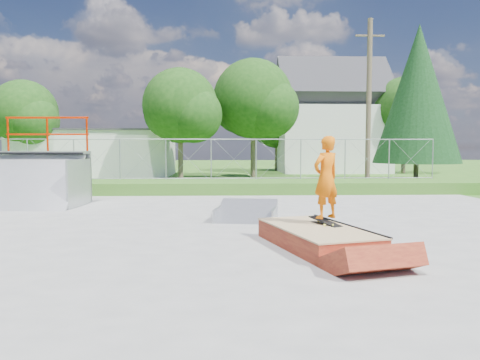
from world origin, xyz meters
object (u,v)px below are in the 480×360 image
object	(u,v)px
grind_box	(316,238)
skater	(326,181)
flat_bank_ramp	(246,212)
quarter_pipe	(32,161)

from	to	relation	value
grind_box	skater	size ratio (longest dim) A/B	1.90
flat_bank_ramp	skater	size ratio (longest dim) A/B	1.01
grind_box	skater	xyz separation A→B (m)	(0.24, 0.32, 1.06)
quarter_pipe	flat_bank_ramp	world-z (taller)	quarter_pipe
grind_box	flat_bank_ramp	bearing A→B (deg)	93.22
quarter_pipe	flat_bank_ramp	distance (m)	7.45
quarter_pipe	flat_bank_ramp	size ratio (longest dim) A/B	1.83
quarter_pipe	flat_bank_ramp	bearing A→B (deg)	-21.10
flat_bank_ramp	skater	world-z (taller)	skater
grind_box	quarter_pipe	xyz separation A→B (m)	(-7.84, 6.46, 1.27)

